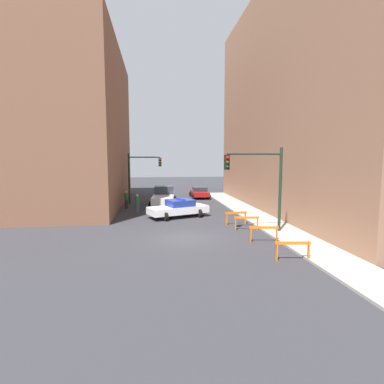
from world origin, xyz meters
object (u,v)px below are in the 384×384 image
barrier_corner (236,216)px  pedestrian_corner (126,199)px  barrier_back (247,221)px  white_truck (164,196)px  traffic_light_far (140,171)px  police_car (179,208)px  barrier_front (293,248)px  traffic_light_near (262,177)px  pedestrian_crossing (137,203)px  barrier_mid (264,231)px  parked_car_near (200,192)px

barrier_corner → pedestrian_corner: bearing=136.3°
pedestrian_corner → barrier_back: (8.50, -9.69, -0.24)m
barrier_back → white_truck: bearing=114.1°
white_truck → barrier_corner: white_truck is taller
barrier_back → traffic_light_far: bearing=119.7°
traffic_light_far → police_car: 9.10m
barrier_front → barrier_corner: 7.78m
traffic_light_near → traffic_light_far: bearing=120.1°
pedestrian_crossing → traffic_light_near: bearing=-88.7°
traffic_light_near → traffic_light_far: traffic_light_near is taller
pedestrian_crossing → barrier_corner: 8.91m
traffic_light_near → police_car: size_ratio=1.03×
white_truck → barrier_front: white_truck is taller
police_car → pedestrian_crossing: size_ratio=3.04×
barrier_corner → white_truck: bearing=117.0°
police_car → pedestrian_crossing: (-3.35, 2.14, 0.14)m
pedestrian_crossing → barrier_mid: size_ratio=1.04×
barrier_mid → barrier_corner: same height
white_truck → pedestrian_corner: (-3.52, -1.43, -0.04)m
police_car → pedestrian_corner: pedestrian_corner is taller
traffic_light_near → pedestrian_crossing: traffic_light_near is taller
traffic_light_far → barrier_front: (7.64, -18.95, -2.78)m
traffic_light_far → white_truck: size_ratio=0.93×
police_car → barrier_corner: 4.95m
traffic_light_far → pedestrian_corner: 4.27m
pedestrian_crossing → white_truck: bearing=15.6°
white_truck → barrier_front: bearing=-67.7°
parked_car_near → pedestrian_crossing: size_ratio=2.60×
traffic_light_near → white_truck: (-5.63, 12.03, -2.62)m
traffic_light_near → pedestrian_crossing: size_ratio=3.13×
pedestrian_crossing → barrier_front: (7.63, -13.07, -0.24)m
barrier_mid → barrier_corner: 4.65m
pedestrian_crossing → barrier_front: bearing=-103.6°
pedestrian_crossing → barrier_back: bearing=-87.7°
pedestrian_crossing → barrier_front: 15.13m
traffic_light_near → parked_car_near: traffic_light_near is taller
traffic_light_near → barrier_mid: 3.57m
traffic_light_far → barrier_mid: (7.46, -15.82, -2.78)m
traffic_light_far → pedestrian_crossing: size_ratio=3.13×
pedestrian_corner → parked_car_near: bearing=-48.2°
barrier_front → barrier_back: bearing=92.5°
white_truck → barrier_back: (4.98, -11.12, -0.29)m
pedestrian_corner → police_car: bearing=-135.9°
barrier_front → barrier_back: (-0.26, 6.01, 0.00)m
barrier_mid → barrier_back: 2.88m
pedestrian_crossing → barrier_corner: (7.16, -5.30, -0.24)m
traffic_light_far → pedestrian_crossing: traffic_light_far is taller
traffic_light_near → barrier_front: (-0.39, -5.10, -2.91)m
traffic_light_far → pedestrian_corner: bearing=-109.1°
traffic_light_far → parked_car_near: traffic_light_far is taller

